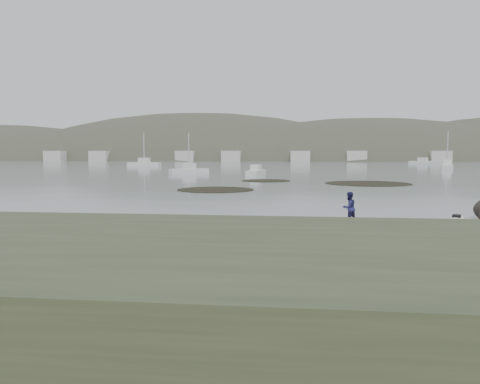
# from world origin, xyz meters

# --- Properties ---
(ground) EXTENTS (600.00, 600.00, 0.00)m
(ground) POSITION_xyz_m (0.00, 0.00, 0.00)
(ground) COLOR tan
(ground) RESTS_ON ground
(wet_sand) EXTENTS (60.00, 60.00, 0.00)m
(wet_sand) POSITION_xyz_m (0.00, -0.30, 0.00)
(wet_sand) COLOR brown
(wet_sand) RESTS_ON ground
(water) EXTENTS (1200.00, 1200.00, 0.00)m
(water) POSITION_xyz_m (0.00, 300.00, 0.01)
(water) COLOR slate
(water) RESTS_ON ground
(bluff) EXTENTS (60.00, 8.00, 2.00)m
(bluff) POSITION_xyz_m (0.00, -17.50, 1.00)
(bluff) COLOR #475138
(bluff) RESTS_ON ground
(kayaks) EXTENTS (25.21, 9.28, 0.34)m
(kayaks) POSITION_xyz_m (0.52, -3.69, 0.17)
(kayaks) COLOR yellow
(kayaks) RESTS_ON ground
(person_east) EXTENTS (1.05, 1.01, 1.70)m
(person_east) POSITION_xyz_m (6.09, -1.54, 0.85)
(person_east) COLOR navy
(person_east) RESTS_ON ground
(kelp_mats) EXTENTS (25.48, 21.85, 0.04)m
(kelp_mats) POSITION_xyz_m (4.55, 27.40, 0.03)
(kelp_mats) COLOR black
(kelp_mats) RESTS_ON water
(moored_boats) EXTENTS (83.25, 73.62, 1.17)m
(moored_boats) POSITION_xyz_m (4.88, 80.96, 0.53)
(moored_boats) COLOR silver
(moored_boats) RESTS_ON ground
(far_hills) EXTENTS (550.00, 135.00, 80.00)m
(far_hills) POSITION_xyz_m (39.38, 193.97, -15.93)
(far_hills) COLOR #384235
(far_hills) RESTS_ON ground
(far_town) EXTENTS (199.00, 5.00, 4.00)m
(far_town) POSITION_xyz_m (6.00, 145.00, 2.00)
(far_town) COLOR beige
(far_town) RESTS_ON ground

